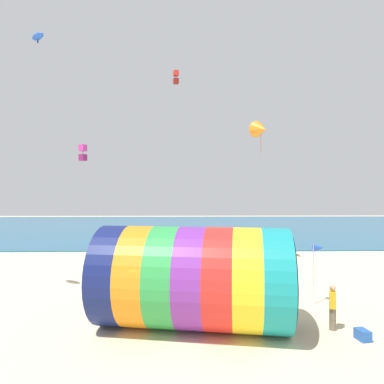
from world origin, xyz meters
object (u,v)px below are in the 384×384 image
(giant_inflatable_tube, at_px, (194,277))
(beach_flag, at_px, (318,251))
(kite_orange_delta, at_px, (261,129))
(kite_magenta_box, at_px, (83,153))
(kite_red_box, at_px, (176,77))
(bystander_near_water, at_px, (212,248))
(cooler_box, at_px, (363,335))
(kite_handler, at_px, (333,307))
(kite_blue_parafoil, at_px, (38,36))

(giant_inflatable_tube, xyz_separation_m, beach_flag, (5.74, 2.61, 0.53))
(kite_orange_delta, distance_m, kite_magenta_box, 13.20)
(kite_red_box, xyz_separation_m, bystander_near_water, (2.82, -1.90, -13.68))
(kite_red_box, distance_m, cooler_box, 22.76)
(kite_red_box, height_order, beach_flag, kite_red_box)
(kite_orange_delta, height_order, cooler_box, kite_orange_delta)
(kite_handler, bearing_deg, cooler_box, -52.82)
(bystander_near_water, bearing_deg, cooler_box, -74.15)
(kite_orange_delta, height_order, kite_blue_parafoil, kite_blue_parafoil)
(giant_inflatable_tube, bearing_deg, kite_red_box, 94.20)
(kite_handler, height_order, cooler_box, kite_handler)
(giant_inflatable_tube, relative_size, kite_magenta_box, 5.99)
(bystander_near_water, height_order, beach_flag, beach_flag)
(kite_handler, relative_size, cooler_box, 3.21)
(kite_magenta_box, bearing_deg, kite_handler, -44.94)
(cooler_box, bearing_deg, beach_flag, 91.03)
(kite_red_box, bearing_deg, bystander_near_water, -33.86)
(giant_inflatable_tube, height_order, cooler_box, giant_inflatable_tube)
(kite_orange_delta, relative_size, kite_magenta_box, 1.85)
(kite_magenta_box, xyz_separation_m, cooler_box, (13.79, -13.97, -7.85))
(kite_orange_delta, distance_m, beach_flag, 11.35)
(giant_inflatable_tube, relative_size, kite_handler, 4.56)
(kite_red_box, bearing_deg, giant_inflatable_tube, -85.80)
(kite_red_box, bearing_deg, kite_orange_delta, -30.86)
(giant_inflatable_tube, distance_m, kite_red_box, 19.69)
(cooler_box, bearing_deg, bystander_near_water, 105.85)
(kite_red_box, relative_size, bystander_near_water, 0.71)
(beach_flag, bearing_deg, kite_magenta_box, 143.49)
(giant_inflatable_tube, relative_size, kite_red_box, 6.70)
(kite_handler, bearing_deg, giant_inflatable_tube, 176.28)
(bystander_near_water, relative_size, beach_flag, 0.59)
(kite_handler, relative_size, kite_blue_parafoil, 1.21)
(kite_handler, relative_size, kite_magenta_box, 1.31)
(kite_red_box, height_order, bystander_near_water, kite_red_box)
(kite_handler, bearing_deg, beach_flag, 78.55)
(kite_magenta_box, bearing_deg, cooler_box, -45.38)
(bystander_near_water, bearing_deg, beach_flag, -69.20)
(giant_inflatable_tube, height_order, beach_flag, giant_inflatable_tube)
(beach_flag, xyz_separation_m, cooler_box, (0.07, -3.82, -2.25))
(kite_handler, bearing_deg, kite_orange_delta, 90.41)
(kite_orange_delta, xyz_separation_m, kite_red_box, (-6.17, 3.69, 4.92))
(giant_inflatable_tube, bearing_deg, kite_magenta_box, 122.03)
(kite_blue_parafoil, height_order, kite_magenta_box, kite_blue_parafoil)
(kite_orange_delta, bearing_deg, kite_handler, -89.59)
(kite_red_box, xyz_separation_m, beach_flag, (6.85, -12.48, -12.06))
(kite_magenta_box, bearing_deg, kite_blue_parafoil, -139.96)
(bystander_near_water, bearing_deg, kite_orange_delta, -28.18)
(bystander_near_water, xyz_separation_m, cooler_box, (4.09, -14.40, -0.63))
(giant_inflatable_tube, distance_m, kite_blue_parafoil, 20.38)
(kite_orange_delta, bearing_deg, giant_inflatable_tube, -113.92)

